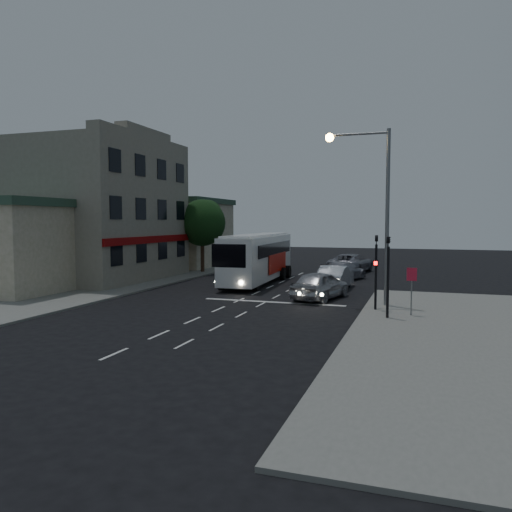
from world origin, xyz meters
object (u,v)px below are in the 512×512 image
(traffic_signal_side, at_px, (388,267))
(streetlight, at_px, (374,196))
(regulatory_sign, at_px, (412,283))
(traffic_signal_main, at_px, (376,263))
(street_tree, at_px, (202,221))
(tour_bus, at_px, (258,257))
(car_suv, at_px, (320,285))
(car_sedan_a, at_px, (335,277))
(car_sedan_b, at_px, (344,271))
(car_sedan_c, at_px, (351,263))

(traffic_signal_side, height_order, streetlight, streetlight)
(regulatory_sign, bearing_deg, traffic_signal_main, 149.16)
(traffic_signal_side, relative_size, street_tree, 0.66)
(tour_bus, xyz_separation_m, traffic_signal_main, (9.08, -9.09, 0.52))
(car_suv, relative_size, street_tree, 0.78)
(car_sedan_a, relative_size, car_sedan_b, 0.97)
(regulatory_sign, distance_m, streetlight, 5.18)
(car_suv, height_order, car_sedan_b, car_suv)
(car_sedan_b, distance_m, street_tree, 13.00)
(traffic_signal_side, xyz_separation_m, streetlight, (-0.96, 3.40, 3.31))
(car_sedan_a, xyz_separation_m, regulatory_sign, (4.95, -8.64, 0.82))
(regulatory_sign, bearing_deg, streetlight, 128.75)
(car_sedan_a, distance_m, streetlight, 8.49)
(car_sedan_c, bearing_deg, traffic_signal_side, 111.08)
(regulatory_sign, height_order, street_tree, street_tree)
(car_sedan_c, xyz_separation_m, street_tree, (-12.09, -4.25, 3.67))
(tour_bus, height_order, car_suv, tour_bus)
(tour_bus, bearing_deg, streetlight, -43.87)
(car_sedan_c, xyz_separation_m, traffic_signal_main, (3.71, -18.49, 1.59))
(car_suv, distance_m, regulatory_sign, 6.52)
(tour_bus, height_order, streetlight, streetlight)
(car_sedan_c, bearing_deg, tour_bus, 69.19)
(car_sedan_a, xyz_separation_m, streetlight, (2.99, -6.21, 4.95))
(tour_bus, distance_m, street_tree, 8.86)
(car_sedan_b, bearing_deg, traffic_signal_side, 121.36)
(car_suv, bearing_deg, tour_bus, -33.66)
(car_sedan_c, height_order, regulatory_sign, regulatory_sign)
(traffic_signal_main, distance_m, traffic_signal_side, 2.10)
(tour_bus, height_order, car_sedan_b, tour_bus)
(tour_bus, distance_m, regulatory_sign, 14.78)
(tour_bus, xyz_separation_m, car_sedan_b, (5.62, 3.65, -1.20))
(car_sedan_b, xyz_separation_m, street_tree, (-12.35, 1.51, 3.79))
(regulatory_sign, bearing_deg, tour_bus, 136.84)
(traffic_signal_side, xyz_separation_m, regulatory_sign, (1.00, 0.96, -0.82))
(car_suv, height_order, regulatory_sign, regulatory_sign)
(streetlight, bearing_deg, tour_bus, 139.00)
(tour_bus, bearing_deg, car_suv, -49.57)
(traffic_signal_side, distance_m, streetlight, 4.84)
(streetlight, bearing_deg, traffic_signal_side, -74.30)
(traffic_signal_main, bearing_deg, street_tree, 137.97)
(car_suv, bearing_deg, car_sedan_b, -76.36)
(car_sedan_b, height_order, traffic_signal_main, traffic_signal_main)
(traffic_signal_main, bearing_deg, tour_bus, 134.96)
(car_sedan_c, bearing_deg, streetlight, 110.36)
(car_sedan_a, xyz_separation_m, car_sedan_c, (-0.47, 10.86, 0.05))
(tour_bus, relative_size, traffic_signal_side, 2.82)
(car_sedan_a, bearing_deg, streetlight, 117.78)
(tour_bus, bearing_deg, car_sedan_c, 57.41)
(traffic_signal_side, bearing_deg, street_tree, 135.50)
(car_sedan_a, xyz_separation_m, car_sedan_b, (-0.21, 5.11, -0.07))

